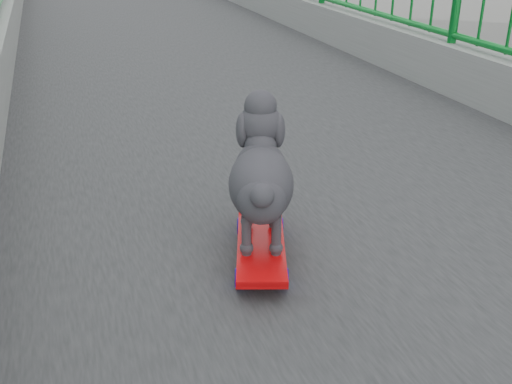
{
  "coord_description": "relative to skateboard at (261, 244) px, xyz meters",
  "views": [
    {
      "loc": [
        -1.0,
        -1.25,
        8.03
      ],
      "look_at": [
        -0.44,
        0.42,
        7.22
      ],
      "focal_mm": 42.0,
      "sensor_mm": 36.0,
      "label": 1
    }
  ],
  "objects": [
    {
      "name": "skateboard",
      "position": [
        0.0,
        0.0,
        0.0
      ],
      "size": [
        0.31,
        0.54,
        0.07
      ],
      "rotation": [
        0.0,
        0.0,
        -0.32
      ],
      "color": "#F1080B",
      "rests_on": "footbridge"
    },
    {
      "name": "railing",
      "position": [
        0.44,
        -0.37,
        0.16
      ],
      "size": [
        3.0,
        24.0,
        1.42
      ],
      "color": "gray",
      "rests_on": "footbridge"
    },
    {
      "name": "poodle",
      "position": [
        0.01,
        0.03,
        0.24
      ],
      "size": [
        0.29,
        0.47,
        0.41
      ],
      "rotation": [
        0.0,
        0.0,
        -0.32
      ],
      "color": "#2E2C31",
      "rests_on": "skateboard"
    }
  ]
}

